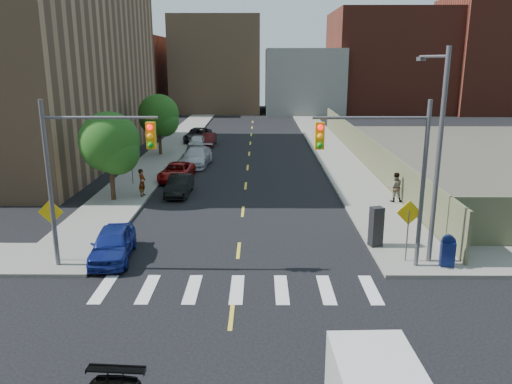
{
  "coord_description": "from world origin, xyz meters",
  "views": [
    {
      "loc": [
        0.95,
        -13.39,
        8.52
      ],
      "look_at": [
        0.78,
        10.91,
        2.0
      ],
      "focal_mm": 35.0,
      "sensor_mm": 36.0,
      "label": 1
    }
  ],
  "objects_px": {
    "parked_car_blue": "(113,244)",
    "parked_car_red": "(177,172)",
    "mailbox": "(448,251)",
    "payphone": "(376,227)",
    "parked_car_grey": "(198,135)",
    "pedestrian_west": "(142,182)",
    "pedestrian_east": "(395,187)",
    "parked_car_black": "(179,185)",
    "parked_car_silver": "(197,157)",
    "parked_car_maroon": "(209,139)",
    "parked_car_white": "(197,142)"
  },
  "relations": [
    {
      "from": "parked_car_grey",
      "to": "payphone",
      "type": "bearing_deg",
      "value": -66.48
    },
    {
      "from": "parked_car_silver",
      "to": "pedestrian_east",
      "type": "xyz_separation_m",
      "value": [
        13.32,
        -11.07,
        0.3
      ]
    },
    {
      "from": "mailbox",
      "to": "payphone",
      "type": "bearing_deg",
      "value": 144.78
    },
    {
      "from": "mailbox",
      "to": "parked_car_grey",
      "type": "bearing_deg",
      "value": 120.97
    },
    {
      "from": "parked_car_blue",
      "to": "payphone",
      "type": "distance_m",
      "value": 11.83
    },
    {
      "from": "pedestrian_east",
      "to": "payphone",
      "type": "bearing_deg",
      "value": 70.92
    },
    {
      "from": "parked_car_white",
      "to": "parked_car_grey",
      "type": "distance_m",
      "value": 3.66
    },
    {
      "from": "pedestrian_east",
      "to": "parked_car_maroon",
      "type": "bearing_deg",
      "value": -55.76
    },
    {
      "from": "pedestrian_east",
      "to": "parked_car_grey",
      "type": "bearing_deg",
      "value": -55.68
    },
    {
      "from": "parked_car_white",
      "to": "pedestrian_west",
      "type": "relative_size",
      "value": 2.22
    },
    {
      "from": "parked_car_silver",
      "to": "parked_car_maroon",
      "type": "relative_size",
      "value": 1.38
    },
    {
      "from": "mailbox",
      "to": "parked_car_maroon",
      "type": "bearing_deg",
      "value": 120.29
    },
    {
      "from": "parked_car_silver",
      "to": "pedestrian_east",
      "type": "bearing_deg",
      "value": -34.81
    },
    {
      "from": "parked_car_black",
      "to": "pedestrian_east",
      "type": "xyz_separation_m",
      "value": [
        13.32,
        -1.98,
        0.41
      ]
    },
    {
      "from": "pedestrian_east",
      "to": "parked_car_red",
      "type": "bearing_deg",
      "value": -21.36
    },
    {
      "from": "parked_car_black",
      "to": "parked_car_grey",
      "type": "distance_m",
      "value": 20.98
    },
    {
      "from": "parked_car_maroon",
      "to": "parked_car_grey",
      "type": "height_order",
      "value": "parked_car_grey"
    },
    {
      "from": "parked_car_blue",
      "to": "mailbox",
      "type": "height_order",
      "value": "mailbox"
    },
    {
      "from": "parked_car_white",
      "to": "payphone",
      "type": "distance_m",
      "value": 29.02
    },
    {
      "from": "parked_car_grey",
      "to": "parked_car_white",
      "type": "bearing_deg",
      "value": -82.01
    },
    {
      "from": "parked_car_maroon",
      "to": "pedestrian_west",
      "type": "distance_m",
      "value": 19.88
    },
    {
      "from": "parked_car_red",
      "to": "pedestrian_west",
      "type": "bearing_deg",
      "value": -101.41
    },
    {
      "from": "parked_car_blue",
      "to": "parked_car_silver",
      "type": "xyz_separation_m",
      "value": [
        1.26,
        19.73,
        0.05
      ]
    },
    {
      "from": "mailbox",
      "to": "pedestrian_east",
      "type": "height_order",
      "value": "pedestrian_east"
    },
    {
      "from": "parked_car_grey",
      "to": "parked_car_silver",
      "type": "bearing_deg",
      "value": -81.49
    },
    {
      "from": "pedestrian_east",
      "to": "parked_car_blue",
      "type": "bearing_deg",
      "value": 32.5
    },
    {
      "from": "parked_car_blue",
      "to": "parked_car_red",
      "type": "distance_m",
      "value": 14.71
    },
    {
      "from": "parked_car_blue",
      "to": "parked_car_white",
      "type": "bearing_deg",
      "value": 83.39
    },
    {
      "from": "parked_car_silver",
      "to": "mailbox",
      "type": "relative_size",
      "value": 3.85
    },
    {
      "from": "parked_car_grey",
      "to": "mailbox",
      "type": "distance_m",
      "value": 35.56
    },
    {
      "from": "parked_car_white",
      "to": "parked_car_maroon",
      "type": "distance_m",
      "value": 1.91
    },
    {
      "from": "parked_car_red",
      "to": "pedestrian_west",
      "type": "relative_size",
      "value": 2.57
    },
    {
      "from": "parked_car_black",
      "to": "pedestrian_west",
      "type": "height_order",
      "value": "pedestrian_west"
    },
    {
      "from": "parked_car_blue",
      "to": "parked_car_black",
      "type": "relative_size",
      "value": 1.06
    },
    {
      "from": "parked_car_red",
      "to": "parked_car_grey",
      "type": "relative_size",
      "value": 0.84
    },
    {
      "from": "parked_car_silver",
      "to": "pedestrian_east",
      "type": "distance_m",
      "value": 17.32
    },
    {
      "from": "parked_car_blue",
      "to": "pedestrian_east",
      "type": "bearing_deg",
      "value": 24.76
    },
    {
      "from": "parked_car_maroon",
      "to": "parked_car_grey",
      "type": "bearing_deg",
      "value": 124.76
    },
    {
      "from": "parked_car_blue",
      "to": "parked_car_silver",
      "type": "relative_size",
      "value": 0.8
    },
    {
      "from": "parked_car_blue",
      "to": "parked_car_maroon",
      "type": "bearing_deg",
      "value": 81.63
    },
    {
      "from": "parked_car_blue",
      "to": "parked_car_red",
      "type": "height_order",
      "value": "parked_car_blue"
    },
    {
      "from": "parked_car_black",
      "to": "payphone",
      "type": "relative_size",
      "value": 2.09
    },
    {
      "from": "parked_car_black",
      "to": "parked_car_white",
      "type": "bearing_deg",
      "value": 94.46
    },
    {
      "from": "parked_car_white",
      "to": "parked_car_grey",
      "type": "height_order",
      "value": "parked_car_grey"
    },
    {
      "from": "parked_car_blue",
      "to": "parked_car_red",
      "type": "bearing_deg",
      "value": 82.42
    },
    {
      "from": "parked_car_grey",
      "to": "pedestrian_west",
      "type": "distance_m",
      "value": 21.75
    },
    {
      "from": "parked_car_blue",
      "to": "mailbox",
      "type": "bearing_deg",
      "value": -9.97
    },
    {
      "from": "parked_car_white",
      "to": "pedestrian_west",
      "type": "xyz_separation_m",
      "value": [
        -1.27,
        -18.09,
        0.36
      ]
    },
    {
      "from": "parked_car_white",
      "to": "mailbox",
      "type": "xyz_separation_m",
      "value": [
        13.91,
        -28.93,
        0.15
      ]
    },
    {
      "from": "mailbox",
      "to": "parked_car_blue",
      "type": "bearing_deg",
      "value": -176.71
    }
  ]
}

